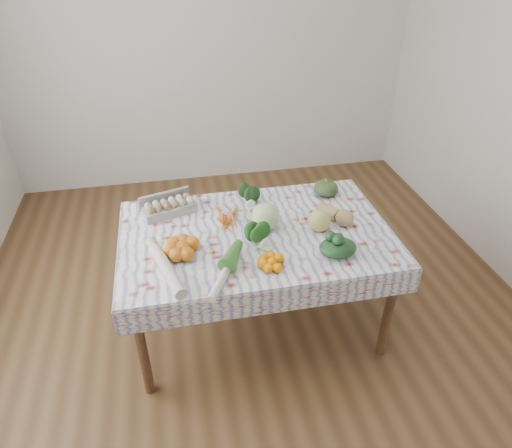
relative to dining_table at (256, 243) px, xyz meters
name	(u,v)px	position (x,y,z in m)	size (l,w,h in m)	color
ground	(256,320)	(0.00, 0.00, -0.68)	(4.50, 4.50, 0.00)	#52351C
wall_back	(208,43)	(0.00, 2.25, 0.72)	(4.00, 0.04, 2.80)	silver
dining_table	(256,243)	(0.00, 0.00, 0.00)	(1.60, 1.00, 0.75)	brown
tablecloth	(256,233)	(0.00, 0.00, 0.08)	(1.66, 1.06, 0.01)	white
egg_carton	(169,208)	(-0.51, 0.31, 0.13)	(0.34, 0.14, 0.09)	#9F9F9A
carrot_bunch	(226,221)	(-0.16, 0.13, 0.10)	(0.20, 0.18, 0.04)	#CC5B13
kale_bunch	(249,197)	(0.02, 0.32, 0.15)	(0.15, 0.13, 0.13)	#173413
kabocha_squash	(326,188)	(0.56, 0.35, 0.14)	(0.17, 0.17, 0.11)	#385326
cabbage	(265,216)	(0.07, 0.03, 0.17)	(0.17, 0.17, 0.17)	#C0E28D
butternut_squash	(336,213)	(0.52, 0.02, 0.14)	(0.11, 0.24, 0.11)	tan
orange_cluster	(183,248)	(-0.46, -0.14, 0.13)	(0.27, 0.27, 0.09)	orange
broccoli	(258,240)	(-0.02, -0.15, 0.13)	(0.13, 0.13, 0.10)	#1D5218
mandarin_cluster	(272,262)	(0.02, -0.34, 0.11)	(0.19, 0.19, 0.06)	#FF8C00
grapefruit	(319,221)	(0.38, -0.06, 0.15)	(0.14, 0.14, 0.14)	#CAC662
spinach_bag	(338,248)	(0.41, -0.32, 0.13)	(0.22, 0.17, 0.10)	#153517
daikon	(167,270)	(-0.55, -0.30, 0.12)	(0.07, 0.07, 0.47)	silver
leek	(226,272)	(-0.24, -0.37, 0.11)	(0.05, 0.05, 0.45)	beige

